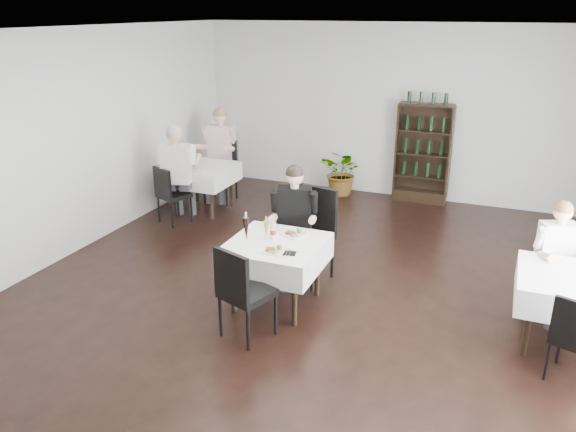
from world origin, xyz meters
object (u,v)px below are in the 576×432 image
(potted_tree, at_px, (343,172))
(diner_main, at_px, (294,216))
(main_table, at_px, (276,254))
(wine_shelf, at_px, (423,154))

(potted_tree, relative_size, diner_main, 0.57)
(main_table, xyz_separation_m, diner_main, (-0.03, 0.63, 0.24))
(main_table, distance_m, potted_tree, 4.18)
(wine_shelf, relative_size, diner_main, 1.18)
(main_table, relative_size, potted_tree, 1.21)
(diner_main, bearing_deg, main_table, -87.01)
(main_table, xyz_separation_m, potted_tree, (-0.46, 4.15, -0.20))
(wine_shelf, bearing_deg, diner_main, -104.19)
(potted_tree, xyz_separation_m, diner_main, (0.43, -3.52, 0.43))
(potted_tree, bearing_deg, wine_shelf, 7.08)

